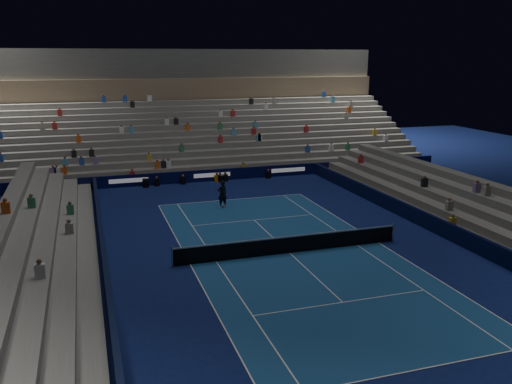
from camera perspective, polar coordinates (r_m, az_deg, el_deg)
The scene contains 11 objects.
ground at distance 29.58m, azimuth 3.57°, elevation -6.47°, with size 90.00×90.00×0.00m, color #0C174D.
court_surface at distance 29.58m, azimuth 3.57°, elevation -6.46°, with size 10.97×23.77×0.01m, color navy.
sponsor_barrier_far at distance 46.48m, azimuth -4.71°, elevation 1.78°, with size 44.00×0.25×1.00m, color black.
sponsor_barrier_east at distance 34.00m, azimuth 19.04°, elevation -3.59°, with size 0.25×37.00×1.00m, color black.
sponsor_barrier_west at distance 27.59m, azimuth -15.71°, elevation -7.43°, with size 0.25×37.00×1.00m, color black.
grandstand_main at distance 55.06m, azimuth -7.02°, elevation 6.69°, with size 44.00×15.20×11.20m.
grandstand_east at distance 36.02m, azimuth 23.53°, elevation -2.33°, with size 5.00×37.00×2.50m.
grandstand_west at distance 27.61m, azimuth -23.01°, elevation -7.12°, with size 5.00×37.00×2.50m.
tennis_net at distance 29.40m, azimuth 3.58°, elevation -5.55°, with size 12.90×0.10×1.10m.
tennis_player at distance 38.03m, azimuth -3.59°, elevation -0.22°, with size 0.72×0.47×1.97m, color black.
broadcast_camera at distance 45.10m, azimuth -11.60°, elevation 0.95°, with size 0.55×0.98×0.66m.
Camera 1 is at (-10.17, -25.76, 10.38)m, focal length 37.78 mm.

